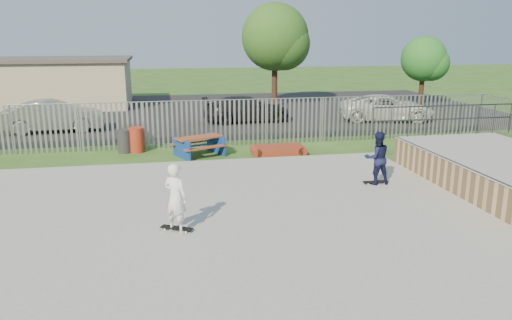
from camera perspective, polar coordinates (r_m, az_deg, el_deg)
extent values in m
plane|color=#2D521C|center=(13.00, -6.43, -7.22)|extent=(120.00, 120.00, 0.00)
cube|color=gray|center=(12.97, -6.44, -6.91)|extent=(15.00, 12.00, 0.15)
cube|color=tan|center=(17.18, 26.67, -1.50)|extent=(4.00, 7.00, 1.05)
cube|color=#9E9E99|center=(17.05, 26.87, 0.26)|extent=(4.05, 7.05, 0.04)
cylinder|color=#383A3F|center=(15.93, 21.20, -0.01)|extent=(0.06, 7.00, 0.06)
cube|color=brown|center=(19.90, -6.54, 2.59)|extent=(1.98, 1.40, 0.06)
cube|color=brown|center=(19.43, -5.66, 1.43)|extent=(1.80, 1.01, 0.05)
cube|color=brown|center=(20.49, -7.33, 2.06)|extent=(1.80, 1.01, 0.05)
cube|color=navy|center=(19.98, -6.51, 1.55)|extent=(2.08, 1.97, 0.76)
cube|color=maroon|center=(20.11, 2.56, 1.14)|extent=(1.86, 0.96, 0.37)
cylinder|color=maroon|center=(21.02, -13.49, 2.25)|extent=(0.61, 0.61, 1.02)
cylinder|color=#2A2A2C|center=(21.08, -14.76, 2.10)|extent=(0.57, 0.57, 0.95)
cube|color=black|center=(31.44, -9.13, 5.42)|extent=(40.00, 18.00, 0.02)
imported|color=#A1A1A6|center=(26.59, -22.12, 4.67)|extent=(4.82, 1.99, 1.55)
imported|color=black|center=(27.55, -1.01, 5.85)|extent=(4.93, 2.28, 1.39)
imported|color=white|center=(28.83, 14.73, 5.79)|extent=(5.50, 3.43, 1.42)
cube|color=#BAAD8F|center=(35.95, -22.41, 8.02)|extent=(10.00, 6.00, 3.00)
cube|color=#4C4742|center=(35.84, -22.65, 10.55)|extent=(10.40, 6.40, 0.20)
cylinder|color=#402419|center=(33.35, 2.14, 9.42)|extent=(0.37, 0.37, 3.88)
sphere|color=#2C531C|center=(33.23, 2.18, 13.88)|extent=(4.35, 4.35, 4.35)
cylinder|color=#3B2217|center=(35.84, 18.40, 8.07)|extent=(0.32, 0.32, 2.67)
sphere|color=#236321|center=(35.71, 18.62, 10.91)|extent=(2.99, 2.99, 2.99)
cube|color=black|center=(16.16, 13.51, -2.41)|extent=(0.80, 0.20, 0.02)
cube|color=black|center=(12.22, -9.05, -7.66)|extent=(0.80, 0.55, 0.02)
imported|color=#12153A|center=(15.96, 13.67, 0.23)|extent=(0.81, 0.63, 1.67)
imported|color=white|center=(11.95, -9.19, -4.24)|extent=(0.72, 0.69, 1.67)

